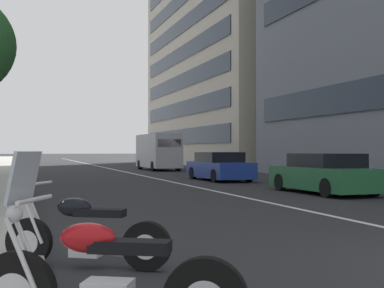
% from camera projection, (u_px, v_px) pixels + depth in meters
% --- Properties ---
extents(lane_centre_stripe, '(110.00, 0.16, 0.01)m').
position_uv_depth(lane_centre_stripe, '(115.00, 170.00, 39.53)').
color(lane_centre_stripe, silver).
rests_on(lane_centre_stripe, ground).
extents(motorcycle_nearest_camera, '(1.12, 2.05, 1.49)m').
position_uv_depth(motorcycle_nearest_camera, '(103.00, 282.00, 4.21)').
color(motorcycle_nearest_camera, black).
rests_on(motorcycle_nearest_camera, ground).
extents(motorcycle_mid_row, '(1.20, 1.98, 1.09)m').
position_uv_depth(motorcycle_mid_row, '(85.00, 236.00, 6.69)').
color(motorcycle_mid_row, black).
rests_on(motorcycle_mid_row, ground).
extents(car_approaching_light, '(4.66, 1.96, 1.38)m').
position_uv_depth(car_approaching_light, '(324.00, 174.00, 18.15)').
color(car_approaching_light, '#236038').
rests_on(car_approaching_light, ground).
extents(car_far_down_avenue, '(4.68, 2.01, 1.39)m').
position_uv_depth(car_far_down_avenue, '(219.00, 167.00, 25.82)').
color(car_far_down_avenue, navy).
rests_on(car_far_down_avenue, ground).
extents(delivery_van_ahead, '(5.89, 2.15, 2.64)m').
position_uv_depth(delivery_van_ahead, '(158.00, 151.00, 38.81)').
color(delivery_van_ahead, '#B7B7BC').
rests_on(delivery_van_ahead, ground).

